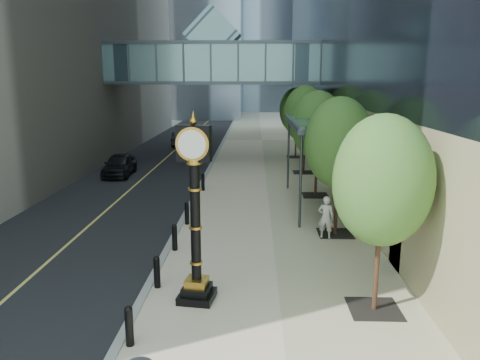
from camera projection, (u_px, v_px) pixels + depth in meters
name	position (u px, v px, depth m)	size (l,w,h in m)	color
road	(186.00, 140.00, 49.46)	(8.00, 180.00, 0.02)	black
sidewalk	(262.00, 140.00, 49.21)	(8.00, 180.00, 0.06)	beige
curb	(224.00, 140.00, 49.33)	(0.25, 180.00, 0.07)	gray
skywalk	(213.00, 61.00, 35.99)	(17.00, 4.20, 5.80)	slate
entrance_canopy	(321.00, 123.00, 22.85)	(3.00, 8.00, 4.38)	#383F44
bollard_row	(181.00, 225.00, 18.93)	(0.20, 16.20, 0.90)	black
street_trees	(316.00, 125.00, 25.35)	(2.86, 28.69, 5.88)	black
street_clock	(196.00, 224.00, 13.05)	(1.12, 1.12, 5.27)	black
pedestrian	(326.00, 217.00, 18.61)	(0.63, 0.42, 1.74)	beige
car_near	(119.00, 165.00, 31.11)	(1.72, 4.27, 1.46)	black
car_far	(181.00, 139.00, 44.97)	(1.49, 4.29, 1.41)	black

